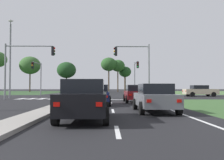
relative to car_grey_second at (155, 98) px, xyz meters
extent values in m
plane|color=black|center=(-5.70, 19.09, -0.76)|extent=(200.00, 200.00, 0.00)
cube|color=#476B38|center=(19.80, 43.59, -0.76)|extent=(35.00, 35.00, 0.01)
cube|color=gray|center=(-5.70, 0.09, -0.69)|extent=(1.20, 22.00, 0.14)
cube|color=#ADA89E|center=(-5.70, 44.09, -0.69)|extent=(1.20, 36.00, 0.14)
cube|color=silver|center=(-2.20, -5.37, -0.76)|extent=(0.14, 2.00, 0.01)
cube|color=silver|center=(-2.20, 0.63, -0.76)|extent=(0.14, 2.00, 0.01)
cube|color=silver|center=(-2.20, 6.63, -0.76)|extent=(0.14, 2.00, 0.01)
cube|color=silver|center=(-2.20, 12.63, -0.76)|extent=(0.14, 2.00, 0.01)
cube|color=silver|center=(-2.20, 18.63, -0.76)|extent=(0.14, 2.00, 0.01)
cube|color=silver|center=(1.15, 1.09, -0.76)|extent=(0.14, 24.00, 0.01)
cube|color=silver|center=(-1.90, 12.09, -0.76)|extent=(6.40, 0.50, 0.01)
cube|color=silver|center=(-12.10, 13.89, -0.76)|extent=(0.70, 2.80, 0.01)
cube|color=silver|center=(-10.95, 13.89, -0.76)|extent=(0.70, 2.80, 0.01)
cube|color=silver|center=(-9.80, 13.89, -0.76)|extent=(0.70, 2.80, 0.01)
cube|color=silver|center=(-8.65, 13.89, -0.76)|extent=(0.70, 2.80, 0.01)
cube|color=silver|center=(-7.50, 13.89, -0.76)|extent=(0.70, 2.80, 0.01)
cube|color=silver|center=(-6.35, 13.89, -0.76)|extent=(0.70, 2.80, 0.01)
cube|color=silver|center=(-5.20, 13.89, -0.76)|extent=(0.70, 2.80, 0.01)
cube|color=silver|center=(-4.05, 13.89, -0.76)|extent=(0.70, 2.80, 0.01)
cube|color=slate|center=(0.00, 0.04, -0.12)|extent=(1.75, 4.20, 0.65)
cube|color=black|center=(0.00, -0.11, 0.47)|extent=(1.54, 1.93, 0.52)
cube|color=red|center=(-0.67, -2.09, -0.05)|extent=(0.20, 0.04, 0.14)
cube|color=red|center=(0.67, -2.09, -0.05)|extent=(0.20, 0.04, 0.14)
cylinder|color=black|center=(-0.88, 1.38, -0.44)|extent=(0.22, 0.64, 0.64)
cylinder|color=black|center=(0.88, 1.38, -0.44)|extent=(0.22, 0.64, 0.64)
cylinder|color=black|center=(-0.88, -1.31, -0.44)|extent=(0.22, 0.64, 0.64)
cylinder|color=black|center=(0.88, -1.31, -0.44)|extent=(0.22, 0.64, 0.64)
cube|color=#161E47|center=(-3.25, 4.87, -0.12)|extent=(1.77, 4.14, 0.65)
cube|color=black|center=(-3.25, 4.72, 0.46)|extent=(1.55, 1.90, 0.52)
cube|color=red|center=(-3.92, 2.78, -0.06)|extent=(0.20, 0.04, 0.14)
cube|color=red|center=(-2.58, 2.78, -0.06)|extent=(0.20, 0.04, 0.14)
cylinder|color=black|center=(-4.13, 6.20, -0.44)|extent=(0.22, 0.64, 0.64)
cylinder|color=black|center=(-2.37, 6.20, -0.44)|extent=(0.22, 0.64, 0.64)
cylinder|color=black|center=(-4.13, 3.55, -0.44)|extent=(0.22, 0.64, 0.64)
cylinder|color=black|center=(-2.37, 3.55, -0.44)|extent=(0.22, 0.64, 0.64)
cube|color=black|center=(-3.41, -2.86, -0.06)|extent=(1.74, 4.29, 0.77)
cube|color=black|center=(-3.41, -3.01, 0.59)|extent=(1.53, 1.97, 0.52)
cube|color=red|center=(-4.07, -5.03, 0.02)|extent=(0.20, 0.04, 0.14)
cube|color=red|center=(-2.75, -5.03, 0.02)|extent=(0.20, 0.04, 0.14)
cylinder|color=black|center=(-4.28, -1.49, -0.44)|extent=(0.22, 0.64, 0.64)
cylinder|color=black|center=(-2.54, -1.49, -0.44)|extent=(0.22, 0.64, 0.64)
cylinder|color=black|center=(-4.28, -4.24, -0.44)|extent=(0.22, 0.64, 0.64)
cylinder|color=black|center=(-2.54, -4.24, -0.44)|extent=(0.22, 0.64, 0.64)
cube|color=#19565B|center=(-8.15, 40.26, -0.12)|extent=(1.77, 4.44, 0.65)
cube|color=black|center=(-8.15, 40.41, 0.47)|extent=(1.56, 2.04, 0.52)
cube|color=red|center=(-7.47, 42.50, -0.05)|extent=(0.20, 0.04, 0.14)
cube|color=red|center=(-8.82, 42.50, -0.05)|extent=(0.20, 0.04, 0.14)
cylinder|color=black|center=(-7.26, 38.84, -0.44)|extent=(0.22, 0.64, 0.64)
cylinder|color=black|center=(-9.03, 38.84, -0.44)|extent=(0.22, 0.64, 0.64)
cylinder|color=black|center=(-7.26, 41.68, -0.44)|extent=(0.22, 0.64, 0.64)
cylinder|color=black|center=(-9.03, 41.68, -0.44)|extent=(0.22, 0.64, 0.64)
cube|color=maroon|center=(-0.08, 7.82, -0.12)|extent=(1.73, 4.29, 0.65)
cube|color=black|center=(-0.08, 7.67, 0.47)|extent=(1.53, 1.97, 0.52)
cube|color=red|center=(-0.74, 5.65, -0.05)|extent=(0.20, 0.04, 0.14)
cube|color=red|center=(0.58, 5.65, -0.05)|extent=(0.20, 0.04, 0.14)
cylinder|color=black|center=(-0.94, 9.19, -0.44)|extent=(0.22, 0.64, 0.64)
cylinder|color=black|center=(0.79, 9.19, -0.44)|extent=(0.22, 0.64, 0.64)
cylinder|color=black|center=(-0.94, 6.44, -0.44)|extent=(0.22, 0.64, 0.64)
cylinder|color=black|center=(0.79, 6.44, -0.44)|extent=(0.22, 0.64, 0.64)
cube|color=#BCAD8E|center=(10.32, 19.76, -0.09)|extent=(4.48, 1.76, 0.71)
cube|color=black|center=(10.17, 19.76, 0.53)|extent=(2.06, 1.55, 0.52)
cube|color=red|center=(8.06, 20.43, -0.02)|extent=(0.04, 0.20, 0.14)
cube|color=red|center=(8.06, 19.09, -0.02)|extent=(0.04, 0.20, 0.14)
cylinder|color=black|center=(11.75, 20.64, -0.44)|extent=(0.64, 0.22, 0.64)
cylinder|color=black|center=(11.75, 18.88, -0.44)|extent=(0.64, 0.22, 0.64)
cylinder|color=black|center=(8.88, 20.64, -0.44)|extent=(0.64, 0.22, 0.64)
cylinder|color=black|center=(8.88, 18.88, -0.44)|extent=(0.64, 0.22, 0.64)
cylinder|color=gray|center=(1.90, 12.49, 2.18)|extent=(0.18, 0.18, 5.89)
cylinder|color=gray|center=(0.15, 12.49, 4.88)|extent=(3.50, 0.12, 0.12)
cube|color=black|center=(-1.60, 12.49, 4.35)|extent=(0.26, 0.32, 0.95)
sphere|color=#360503|center=(-1.76, 12.49, 4.65)|extent=(0.20, 0.20, 0.20)
sphere|color=orange|center=(-1.76, 12.49, 4.35)|extent=(0.20, 0.20, 0.20)
sphere|color=black|center=(-1.76, 12.49, 4.05)|extent=(0.20, 0.20, 0.20)
cylinder|color=gray|center=(-13.30, 12.49, 2.19)|extent=(0.18, 0.18, 5.90)
cylinder|color=gray|center=(-10.80, 12.49, 4.89)|extent=(4.99, 0.12, 0.12)
cube|color=black|center=(-8.31, 12.49, 4.37)|extent=(0.26, 0.32, 0.95)
sphere|color=red|center=(-8.15, 12.49, 4.67)|extent=(0.20, 0.20, 0.20)
sphere|color=#3A2405|center=(-8.15, 12.49, 4.37)|extent=(0.20, 0.20, 0.20)
sphere|color=black|center=(-8.15, 12.49, 4.07)|extent=(0.20, 0.20, 0.20)
cylinder|color=gray|center=(-13.30, 25.69, 1.84)|extent=(0.18, 0.18, 5.20)
cylinder|color=gray|center=(-13.30, 23.58, 4.18)|extent=(0.12, 4.22, 0.12)
cube|color=black|center=(-13.30, 21.47, 3.66)|extent=(0.32, 0.26, 0.95)
sphere|color=#360503|center=(-13.30, 21.31, 3.96)|extent=(0.20, 0.20, 0.20)
sphere|color=orange|center=(-13.30, 21.31, 3.66)|extent=(0.20, 0.20, 0.20)
sphere|color=black|center=(-13.30, 21.31, 3.36)|extent=(0.20, 0.20, 0.20)
cylinder|color=gray|center=(1.90, 25.69, 1.90)|extent=(0.18, 0.18, 5.33)
cylinder|color=gray|center=(1.90, 23.69, 4.31)|extent=(0.12, 4.00, 0.12)
cube|color=black|center=(1.90, 21.69, 3.79)|extent=(0.32, 0.26, 0.95)
sphere|color=#360503|center=(1.90, 21.53, 4.09)|extent=(0.20, 0.20, 0.20)
sphere|color=#3A2405|center=(1.90, 21.53, 3.79)|extent=(0.20, 0.20, 0.20)
sphere|color=green|center=(1.90, 21.53, 3.49)|extent=(0.20, 0.20, 0.20)
cylinder|color=gray|center=(-13.97, 15.34, 3.60)|extent=(0.20, 0.20, 8.73)
cylinder|color=gray|center=(-13.52, 14.25, 7.86)|extent=(1.00, 2.21, 0.10)
ellipsoid|color=#B2B2A8|center=(-13.07, 13.16, 7.76)|extent=(0.56, 0.28, 0.20)
cylinder|color=#423323|center=(-22.74, 48.96, 1.97)|extent=(0.31, 0.31, 5.46)
ellipsoid|color=#38602D|center=(-22.74, 48.96, 6.19)|extent=(5.40, 5.40, 4.59)
cylinder|color=#423323|center=(-13.37, 49.61, 1.43)|extent=(0.30, 0.30, 4.39)
ellipsoid|color=#1E421E|center=(-13.37, 49.61, 5.00)|extent=(5.01, 5.01, 4.26)
cylinder|color=#423323|center=(-2.20, 47.62, 2.24)|extent=(0.33, 0.33, 6.00)
ellipsoid|color=#285123|center=(-2.20, 47.62, 6.36)|extent=(4.08, 4.08, 3.47)
cylinder|color=#423323|center=(2.20, 50.95, 1.49)|extent=(0.42, 0.42, 4.50)
ellipsoid|color=#1E421E|center=(2.20, 50.95, 4.66)|extent=(3.36, 3.36, 2.86)
cylinder|color=#423323|center=(0.17, 48.66, 2.17)|extent=(0.29, 0.29, 5.86)
ellipsoid|color=#285123|center=(0.17, 48.66, 6.10)|extent=(3.65, 3.65, 3.10)
camera|label=1|loc=(-2.49, -12.34, 0.57)|focal=37.59mm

